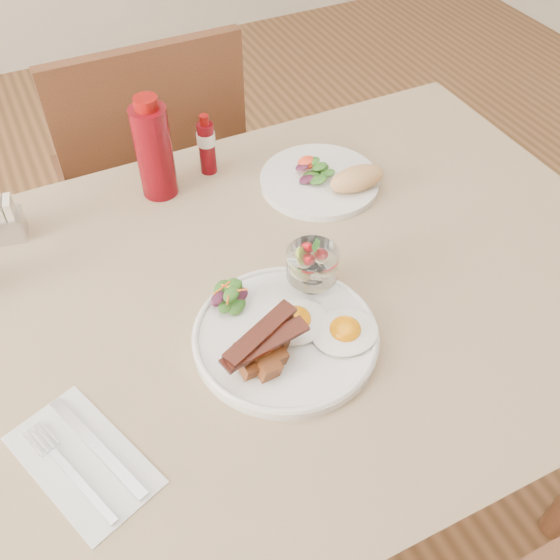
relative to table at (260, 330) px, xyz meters
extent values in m
plane|color=brown|center=(0.00, 0.00, -0.66)|extent=(5.00, 5.00, 0.00)
cylinder|color=brown|center=(0.59, 0.36, -0.31)|extent=(0.06, 0.06, 0.71)
cube|color=brown|center=(0.00, 0.00, 0.07)|extent=(1.30, 0.85, 0.04)
cube|color=#9C7F5F|center=(0.00, 0.00, 0.09)|extent=(1.33, 0.88, 0.00)
cylinder|color=brown|center=(-0.18, 0.57, -0.44)|extent=(0.04, 0.04, 0.45)
cylinder|color=brown|center=(0.18, 0.57, -0.44)|extent=(0.04, 0.04, 0.45)
cylinder|color=brown|center=(-0.18, 0.93, -0.44)|extent=(0.04, 0.04, 0.45)
cylinder|color=brown|center=(0.18, 0.93, -0.44)|extent=(0.04, 0.04, 0.45)
cube|color=brown|center=(0.00, 0.75, -0.20)|extent=(0.42, 0.42, 0.03)
cube|color=brown|center=(0.00, 0.55, 0.04)|extent=(0.42, 0.03, 0.46)
cylinder|color=silver|center=(0.00, -0.10, 0.10)|extent=(0.28, 0.28, 0.02)
ellipsoid|color=white|center=(0.08, -0.14, 0.11)|extent=(0.11, 0.10, 0.01)
ellipsoid|color=orange|center=(0.08, -0.14, 0.12)|extent=(0.05, 0.05, 0.03)
ellipsoid|color=white|center=(0.02, -0.09, 0.11)|extent=(0.11, 0.10, 0.01)
ellipsoid|color=orange|center=(0.02, -0.09, 0.12)|extent=(0.05, 0.05, 0.03)
cube|color=brown|center=(-0.06, -0.12, 0.12)|extent=(0.03, 0.03, 0.03)
cube|color=brown|center=(-0.04, -0.14, 0.12)|extent=(0.03, 0.03, 0.03)
cube|color=brown|center=(-0.08, -0.14, 0.12)|extent=(0.03, 0.03, 0.02)
cube|color=brown|center=(-0.02, -0.12, 0.12)|extent=(0.03, 0.03, 0.03)
cube|color=brown|center=(-0.06, -0.15, 0.12)|extent=(0.03, 0.03, 0.03)
cube|color=brown|center=(-0.08, -0.11, 0.12)|extent=(0.03, 0.03, 0.02)
cube|color=brown|center=(-0.04, -0.13, 0.14)|extent=(0.03, 0.03, 0.03)
cube|color=brown|center=(-0.06, -0.13, 0.14)|extent=(0.03, 0.03, 0.02)
cube|color=#4A190C|center=(-0.05, -0.13, 0.14)|extent=(0.13, 0.06, 0.01)
cube|color=#4A190C|center=(-0.05, -0.14, 0.15)|extent=(0.13, 0.04, 0.01)
cube|color=#4A190C|center=(-0.05, -0.12, 0.16)|extent=(0.13, 0.07, 0.01)
ellipsoid|color=#214712|center=(-0.05, -0.01, 0.11)|extent=(0.04, 0.03, 0.01)
ellipsoid|color=#214712|center=(-0.04, 0.00, 0.11)|extent=(0.03, 0.02, 0.01)
ellipsoid|color=#3E1327|center=(-0.07, 0.00, 0.11)|extent=(0.03, 0.02, 0.01)
ellipsoid|color=#214712|center=(-0.05, -0.03, 0.12)|extent=(0.03, 0.02, 0.01)
ellipsoid|color=#214712|center=(-0.06, -0.02, 0.12)|extent=(0.03, 0.02, 0.01)
ellipsoid|color=#3E1327|center=(-0.04, -0.02, 0.12)|extent=(0.03, 0.02, 0.01)
ellipsoid|color=#214712|center=(-0.06, 0.01, 0.13)|extent=(0.03, 0.02, 0.01)
ellipsoid|color=#214712|center=(-0.04, 0.00, 0.13)|extent=(0.03, 0.02, 0.01)
ellipsoid|color=#3E1327|center=(-0.07, -0.01, 0.13)|extent=(0.03, 0.02, 0.01)
ellipsoid|color=#214712|center=(-0.05, -0.02, 0.14)|extent=(0.03, 0.02, 0.01)
ellipsoid|color=#214712|center=(-0.04, -0.01, 0.14)|extent=(0.03, 0.02, 0.01)
cylinder|color=#D85816|center=(-0.05, -0.01, 0.14)|extent=(0.02, 0.03, 0.01)
cylinder|color=#D85816|center=(-0.06, 0.00, 0.14)|extent=(0.03, 0.01, 0.01)
cylinder|color=#D85816|center=(-0.04, -0.02, 0.14)|extent=(0.03, 0.01, 0.01)
cylinder|color=#D85816|center=(-0.06, -0.02, 0.14)|extent=(0.02, 0.03, 0.01)
cylinder|color=white|center=(0.08, -0.03, 0.11)|extent=(0.04, 0.04, 0.01)
cylinder|color=white|center=(0.08, -0.03, 0.12)|extent=(0.02, 0.02, 0.01)
cylinder|color=white|center=(0.08, -0.03, 0.15)|extent=(0.08, 0.08, 0.05)
cylinder|color=#FFF0B4|center=(0.07, -0.03, 0.14)|extent=(0.02, 0.02, 0.01)
cylinder|color=#FFF0B4|center=(0.09, -0.03, 0.15)|extent=(0.02, 0.02, 0.01)
cylinder|color=#FFF0B4|center=(0.08, -0.01, 0.15)|extent=(0.02, 0.02, 0.01)
cylinder|color=#9CBA38|center=(0.07, -0.02, 0.16)|extent=(0.03, 0.03, 0.01)
cone|color=red|center=(0.09, -0.03, 0.17)|extent=(0.02, 0.02, 0.02)
cone|color=red|center=(0.07, -0.04, 0.17)|extent=(0.02, 0.02, 0.02)
cone|color=red|center=(0.08, -0.02, 0.18)|extent=(0.02, 0.02, 0.02)
ellipsoid|color=#33772A|center=(0.08, -0.03, 0.18)|extent=(0.02, 0.01, 0.00)
ellipsoid|color=#33772A|center=(0.09, -0.02, 0.19)|extent=(0.02, 0.01, 0.00)
cylinder|color=silver|center=(0.23, 0.22, 0.10)|extent=(0.23, 0.23, 0.01)
ellipsoid|color=#214712|center=(0.21, 0.22, 0.11)|extent=(0.04, 0.04, 0.01)
ellipsoid|color=#214712|center=(0.24, 0.23, 0.11)|extent=(0.04, 0.03, 0.01)
ellipsoid|color=#3E1327|center=(0.20, 0.21, 0.11)|extent=(0.04, 0.03, 0.01)
ellipsoid|color=#214712|center=(0.21, 0.20, 0.12)|extent=(0.04, 0.04, 0.01)
ellipsoid|color=#214712|center=(0.24, 0.20, 0.12)|extent=(0.03, 0.03, 0.01)
ellipsoid|color=#3E1327|center=(0.20, 0.24, 0.12)|extent=(0.03, 0.03, 0.01)
ellipsoid|color=#214712|center=(0.23, 0.22, 0.12)|extent=(0.04, 0.03, 0.01)
ellipsoid|color=#214712|center=(0.23, 0.24, 0.12)|extent=(0.03, 0.03, 0.01)
ellipsoid|color=red|center=(0.22, 0.25, 0.11)|extent=(0.04, 0.03, 0.02)
ellipsoid|color=tan|center=(0.28, 0.16, 0.12)|extent=(0.12, 0.10, 0.04)
cylinder|color=#5D050C|center=(-0.06, 0.33, 0.18)|extent=(0.08, 0.08, 0.18)
cylinder|color=#770807|center=(-0.06, 0.33, 0.28)|extent=(0.05, 0.05, 0.02)
cylinder|color=#5D050C|center=(0.05, 0.35, 0.14)|extent=(0.04, 0.04, 0.11)
cylinder|color=silver|center=(0.05, 0.35, 0.16)|extent=(0.04, 0.04, 0.02)
cylinder|color=#770807|center=(0.05, 0.35, 0.20)|extent=(0.02, 0.02, 0.02)
cube|color=beige|center=(-0.34, 0.32, 0.14)|extent=(0.02, 0.04, 0.05)
cube|color=beige|center=(-0.32, 0.32, 0.14)|extent=(0.02, 0.04, 0.05)
cube|color=silver|center=(-0.32, -0.16, 0.09)|extent=(0.18, 0.24, 0.00)
cube|color=silver|center=(-0.30, -0.16, 0.09)|extent=(0.08, 0.19, 0.00)
cube|color=silver|center=(-0.33, -0.20, 0.09)|extent=(0.06, 0.13, 0.00)
cube|color=silver|center=(-0.38, -0.12, 0.09)|extent=(0.02, 0.05, 0.00)
cube|color=silver|center=(-0.37, -0.11, 0.09)|extent=(0.02, 0.05, 0.00)
cube|color=silver|center=(-0.36, -0.11, 0.09)|extent=(0.02, 0.05, 0.00)
cube|color=silver|center=(-0.35, -0.11, 0.09)|extent=(0.02, 0.05, 0.00)
camera|label=1|loc=(-0.26, -0.62, 0.83)|focal=40.00mm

